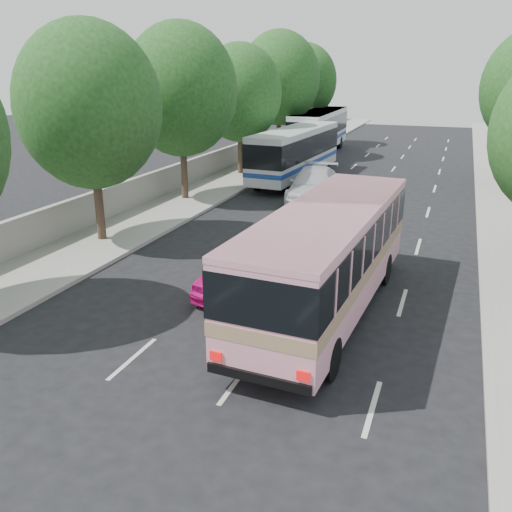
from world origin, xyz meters
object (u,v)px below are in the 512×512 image
at_px(pink_bus, 328,249).
at_px(tour_coach_rear, 319,128).
at_px(pink_taxi, 248,266).
at_px(white_pickup, 314,185).
at_px(tour_coach_front, 296,149).

distance_m(pink_bus, tour_coach_rear, 31.82).
xyz_separation_m(pink_bus, pink_taxi, (-2.88, 0.95, -1.22)).
xyz_separation_m(pink_taxi, white_pickup, (-1.21, 13.10, 0.05)).
distance_m(pink_bus, tour_coach_front, 20.37).
distance_m(tour_coach_front, tour_coach_rear, 11.63).
relative_size(pink_taxi, tour_coach_front, 0.43).
relative_size(pink_taxi, tour_coach_rear, 0.41).
relative_size(pink_bus, tour_coach_front, 0.93).
bearing_deg(white_pickup, tour_coach_front, 109.85).
bearing_deg(tour_coach_front, tour_coach_rear, 100.11).
relative_size(white_pickup, tour_coach_front, 0.54).
xyz_separation_m(tour_coach_front, tour_coach_rear, (-1.34, 11.55, 0.14)).
bearing_deg(tour_coach_rear, pink_taxi, -81.75).
bearing_deg(pink_bus, white_pickup, 109.51).
bearing_deg(pink_taxi, tour_coach_front, 108.78).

